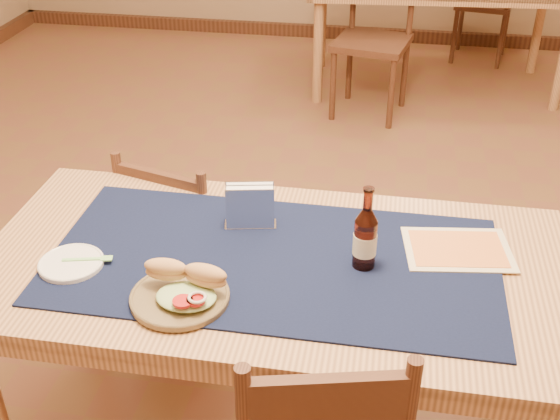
% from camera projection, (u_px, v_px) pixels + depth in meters
% --- Properties ---
extents(main_table, '(1.60, 0.80, 0.75)m').
position_uv_depth(main_table, '(274.00, 285.00, 1.93)').
color(main_table, tan).
rests_on(main_table, ground).
extents(placemat, '(1.20, 0.60, 0.01)m').
position_uv_depth(placemat, '(274.00, 260.00, 1.89)').
color(placemat, black).
rests_on(placemat, main_table).
extents(baseboard, '(6.00, 7.00, 0.10)m').
position_uv_depth(baseboard, '(308.00, 287.00, 2.93)').
color(baseboard, '#4F2D1C').
rests_on(baseboard, ground).
extents(chair_main_far, '(0.47, 0.47, 0.82)m').
position_uv_depth(chair_main_far, '(187.00, 243.00, 2.53)').
color(chair_main_far, '#4F2D1C').
rests_on(chair_main_far, ground).
extents(chair_back_near, '(0.51, 0.51, 0.94)m').
position_uv_depth(chair_back_near, '(374.00, 37.00, 4.36)').
color(chair_back_near, '#4F2D1C').
rests_on(chair_back_near, ground).
extents(chair_back_far, '(0.47, 0.47, 0.86)m').
position_uv_depth(chair_back_far, '(484.00, 2.00, 5.20)').
color(chair_back_far, '#4F2D1C').
rests_on(chair_back_far, ground).
extents(sandwich_plate, '(0.25, 0.25, 0.09)m').
position_uv_depth(sandwich_plate, '(183.00, 291.00, 1.72)').
color(sandwich_plate, brown).
rests_on(sandwich_plate, placemat).
extents(side_plate, '(0.17, 0.17, 0.01)m').
position_uv_depth(side_plate, '(71.00, 263.00, 1.86)').
color(side_plate, white).
rests_on(side_plate, placemat).
extents(fork, '(0.13, 0.05, 0.00)m').
position_uv_depth(fork, '(91.00, 259.00, 1.86)').
color(fork, '#90E87F').
rests_on(fork, side_plate).
extents(beer_bottle, '(0.06, 0.06, 0.24)m').
position_uv_depth(beer_bottle, '(365.00, 238.00, 1.82)').
color(beer_bottle, '#4F1A0E').
rests_on(beer_bottle, placemat).
extents(napkin_holder, '(0.16, 0.08, 0.13)m').
position_uv_depth(napkin_holder, '(250.00, 207.00, 2.00)').
color(napkin_holder, silver).
rests_on(napkin_holder, placemat).
extents(menu_card, '(0.31, 0.25, 0.01)m').
position_uv_depth(menu_card, '(458.00, 249.00, 1.92)').
color(menu_card, beige).
rests_on(menu_card, placemat).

